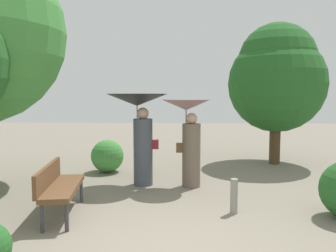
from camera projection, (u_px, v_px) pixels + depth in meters
name	position (u px, v px, depth m)	size (l,w,h in m)	color
ground_plane	(157.00, 245.00, 4.32)	(40.00, 40.00, 0.00)	gray
person_left	(139.00, 119.00, 7.16)	(1.31, 1.31, 1.98)	#474C56
person_right	(189.00, 128.00, 7.03)	(1.02, 1.02, 1.86)	#6B5B4C
park_bench	(58.00, 185.00, 5.35)	(0.70, 1.55, 0.83)	#38383D
tree_near_right	(277.00, 77.00, 9.37)	(2.72, 2.72, 3.98)	#4C3823
bush_behind_bench	(107.00, 156.00, 8.48)	(0.83, 0.83, 0.83)	#428C3D
path_marker_post	(234.00, 196.00, 5.46)	(0.12, 0.12, 0.58)	gray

